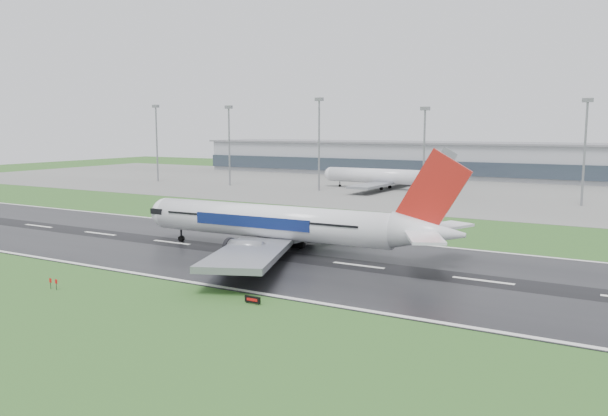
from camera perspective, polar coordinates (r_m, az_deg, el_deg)
The scene contains 12 objects.
ground at distance 120.20m, azimuth -12.46°, elevation -3.25°, with size 520.00×520.00×0.00m, color #28551F.
runway at distance 120.19m, azimuth -12.46°, elevation -3.23°, with size 400.00×45.00×0.10m, color black.
apron at distance 227.93m, azimuth 9.01°, elevation 1.95°, with size 400.00×130.00×0.08m, color slate.
terminal at distance 284.22m, azimuth 13.31°, elevation 4.46°, with size 240.00×36.00×15.00m, color gray.
main_airliner at distance 105.98m, azimuth -1.33°, elevation 0.52°, with size 61.78×58.84×18.24m, color white, non-canonical shape.
parked_airliner at distance 219.53m, azimuth 7.70°, elevation 3.76°, with size 51.86×48.29×15.20m, color silver, non-canonical shape.
runway_sign at distance 77.67m, azimuth -4.92°, elevation -8.72°, with size 2.30×0.26×1.04m, color black, non-canonical shape.
floodmast_0 at distance 257.62m, azimuth -13.83°, elevation 5.86°, with size 0.64×0.64×30.50m, color gray.
floodmast_1 at distance 233.70m, azimuth -7.13°, elevation 5.74°, with size 0.64×0.64×29.54m, color gray.
floodmast_2 at distance 212.63m, azimuth 1.44°, elevation 5.89°, with size 0.64×0.64×31.59m, color gray.
floodmast_3 at distance 197.57m, azimuth 11.35°, elevation 5.06°, with size 0.64×0.64×27.80m, color gray.
floodmast_4 at distance 188.25m, azimuth 25.13°, elevation 4.61°, with size 0.64×0.64×29.43m, color gray.
Camera 1 is at (79.28, -87.53, 22.41)m, focal length 35.39 mm.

